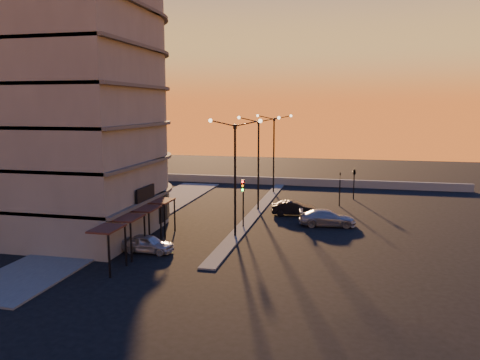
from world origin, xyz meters
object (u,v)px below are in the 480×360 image
object	(u,v)px
traffic_light_main	(243,195)
car_sedan	(294,208)
streetlamp_mid	(258,156)
car_hatchback	(148,244)
car_wagon	(327,218)

from	to	relation	value
traffic_light_main	car_sedan	xyz separation A→B (m)	(3.75, 5.81, -2.19)
streetlamp_mid	car_sedan	xyz separation A→B (m)	(3.75, -1.32, -4.90)
car_hatchback	car_wagon	distance (m)	16.29
streetlamp_mid	car_sedan	distance (m)	6.30
streetlamp_mid	car_sedan	bearing A→B (deg)	-19.41
car_hatchback	car_wagon	world-z (taller)	car_wagon
traffic_light_main	car_hatchback	world-z (taller)	traffic_light_main
streetlamp_mid	car_sedan	size ratio (longest dim) A/B	2.25
traffic_light_main	car_wagon	bearing A→B (deg)	18.79
streetlamp_mid	car_wagon	bearing A→B (deg)	-33.49
car_sedan	car_wagon	distance (m)	4.78
car_hatchback	streetlamp_mid	bearing A→B (deg)	-16.95
streetlamp_mid	traffic_light_main	bearing A→B (deg)	-90.00
car_hatchback	traffic_light_main	bearing A→B (deg)	-30.62
streetlamp_mid	car_hatchback	bearing A→B (deg)	-108.83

